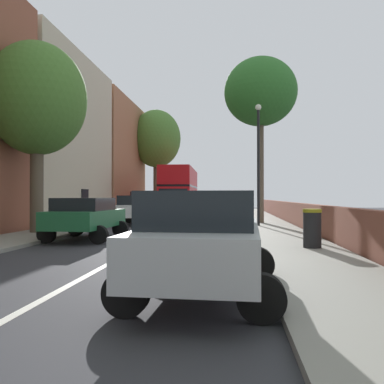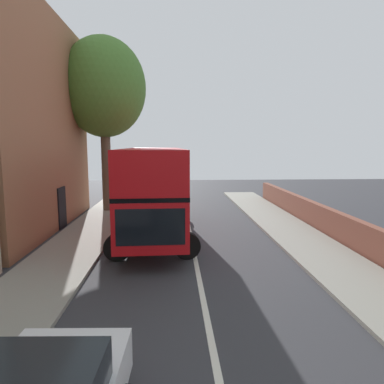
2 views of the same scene
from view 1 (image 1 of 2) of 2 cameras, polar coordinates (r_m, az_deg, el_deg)
name	(u,v)px [view 1 (image 1 of 2)]	position (r m, az deg, el deg)	size (l,w,h in m)	color
ground_plane	(170,231)	(19.03, -3.18, -5.55)	(84.00, 84.00, 0.00)	#333338
road_centre_line	(170,231)	(19.03, -3.18, -5.54)	(0.16, 54.00, 0.01)	silver
sidewalk_left	(70,229)	(20.37, -16.98, -5.03)	(2.60, 60.00, 0.12)	gray
sidewalk_right	(275,230)	(18.88, 11.73, -5.40)	(2.60, 60.00, 0.12)	gray
terraced_houses_left	(12,130)	(23.07, -24.32, 8.11)	(4.07, 47.52, 10.76)	brown
boundary_wall_right	(309,218)	(19.07, 16.38, -3.58)	(0.36, 54.00, 1.29)	brown
double_decker_bus	(180,188)	(35.41, -1.74, 0.52)	(3.80, 10.56, 4.06)	red
parked_car_green_left_1	(86,216)	(15.46, -14.93, -3.28)	(2.55, 4.10, 1.57)	#1E6038
parked_car_silver_right_2	(203,237)	(6.52, 1.63, -6.48)	(2.56, 4.31, 1.70)	#B7BABF
parked_car_white_left_3	(138,208)	(23.27, -7.77, -2.30)	(2.60, 4.23, 1.68)	silver
street_tree_left_0	(156,139)	(42.23, -5.14, 7.54)	(5.11, 5.11, 10.59)	brown
street_tree_right_3	(260,93)	(24.21, 9.76, 13.81)	(4.22, 4.22, 9.59)	brown
street_tree_left_4	(37,100)	(18.58, -21.26, 12.16)	(4.14, 4.14, 8.06)	brown
lamppost_right	(258,155)	(21.07, 9.46, 5.29)	(0.32, 0.32, 6.31)	black
litter_bin_right	(312,228)	(12.30, 16.80, -4.97)	(0.55, 0.55, 1.14)	black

